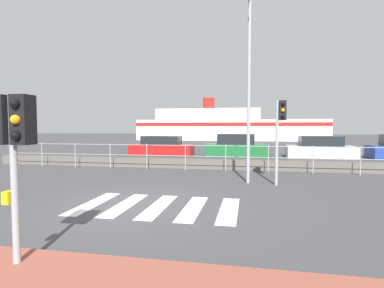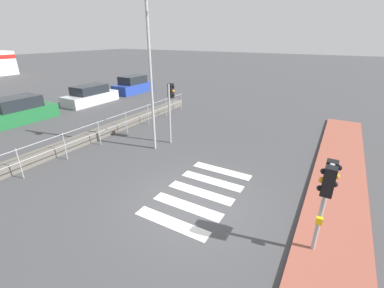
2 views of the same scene
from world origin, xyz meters
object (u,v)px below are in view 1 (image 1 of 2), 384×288
(traffic_light_far, at_px, (280,123))
(ferry_boat, at_px, (226,127))
(streetlamp, at_px, (249,67))
(parked_car_silver, at_px, (320,149))
(traffic_light_near, at_px, (13,135))
(parked_car_red, at_px, (162,147))
(parked_car_green, at_px, (236,147))

(traffic_light_far, relative_size, ferry_boat, 0.10)
(streetlamp, height_order, parked_car_silver, streetlamp)
(traffic_light_near, relative_size, traffic_light_far, 0.84)
(traffic_light_far, height_order, parked_car_red, traffic_light_far)
(parked_car_red, height_order, parked_car_silver, parked_car_silver)
(ferry_boat, relative_size, parked_car_green, 6.82)
(parked_car_red, relative_size, parked_car_silver, 1.06)
(traffic_light_near, height_order, parked_car_red, traffic_light_near)
(traffic_light_far, distance_m, parked_car_red, 12.64)
(parked_car_green, bearing_deg, parked_car_silver, 0.00)
(streetlamp, bearing_deg, parked_car_green, 94.78)
(streetlamp, bearing_deg, traffic_light_far, -2.30)
(traffic_light_far, xyz_separation_m, ferry_boat, (-4.65, 36.64, -0.10))
(parked_car_red, bearing_deg, traffic_light_near, -80.15)
(traffic_light_near, distance_m, parked_car_silver, 19.07)
(streetlamp, distance_m, ferry_boat, 36.83)
(traffic_light_far, distance_m, parked_car_silver, 10.92)
(parked_car_silver, bearing_deg, ferry_boat, 107.28)
(traffic_light_near, bearing_deg, parked_car_green, 82.30)
(traffic_light_near, distance_m, traffic_light_far, 8.31)
(ferry_boat, xyz_separation_m, parked_car_silver, (8.22, -26.43, -1.45))
(traffic_light_near, height_order, streetlamp, streetlamp)
(traffic_light_near, distance_m, parked_car_green, 17.53)
(streetlamp, bearing_deg, traffic_light_near, -114.02)
(traffic_light_near, xyz_separation_m, parked_car_red, (-3.01, 17.33, -1.34))
(parked_car_green, xyz_separation_m, parked_car_silver, (5.50, 0.00, -0.05))
(parked_car_green, height_order, parked_car_silver, parked_car_green)
(parked_car_red, bearing_deg, traffic_light_far, -54.51)
(traffic_light_near, bearing_deg, streetlamp, 65.98)
(traffic_light_near, relative_size, parked_car_red, 0.54)
(traffic_light_far, distance_m, parked_car_green, 10.50)
(parked_car_red, xyz_separation_m, parked_car_green, (5.35, 0.00, 0.07))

